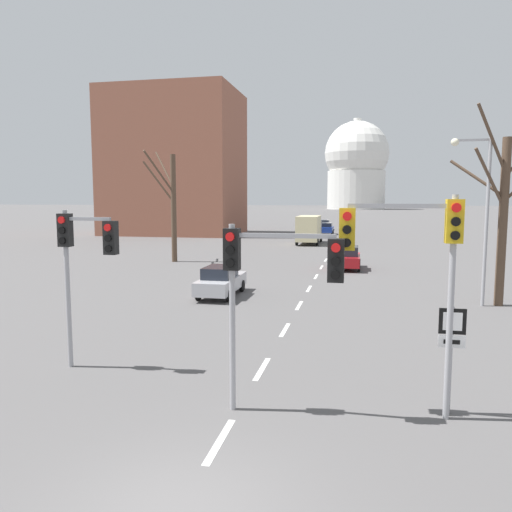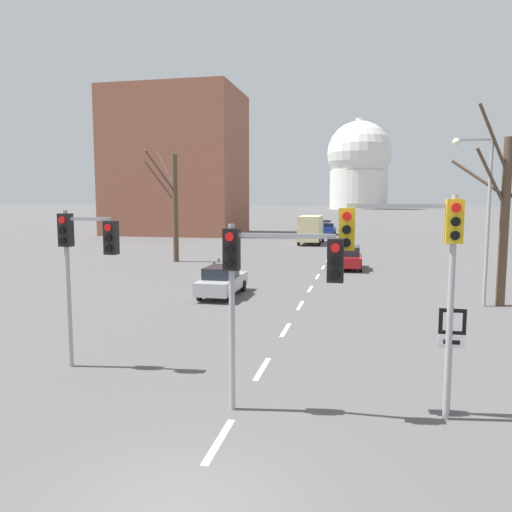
% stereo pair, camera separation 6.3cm
% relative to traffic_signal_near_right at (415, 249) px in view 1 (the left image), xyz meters
% --- Properties ---
extents(lane_stripe_0, '(0.16, 2.00, 0.01)m').
position_rel_traffic_signal_near_right_xyz_m(lane_stripe_0, '(-3.94, -2.08, -3.86)').
color(lane_stripe_0, silver).
rests_on(lane_stripe_0, ground_plane).
extents(lane_stripe_1, '(0.16, 2.00, 0.01)m').
position_rel_traffic_signal_near_right_xyz_m(lane_stripe_1, '(-3.94, 2.42, -3.86)').
color(lane_stripe_1, silver).
rests_on(lane_stripe_1, ground_plane).
extents(lane_stripe_2, '(0.16, 2.00, 0.01)m').
position_rel_traffic_signal_near_right_xyz_m(lane_stripe_2, '(-3.94, 6.92, -3.86)').
color(lane_stripe_2, silver).
rests_on(lane_stripe_2, ground_plane).
extents(lane_stripe_3, '(0.16, 2.00, 0.01)m').
position_rel_traffic_signal_near_right_xyz_m(lane_stripe_3, '(-3.94, 11.42, -3.86)').
color(lane_stripe_3, silver).
rests_on(lane_stripe_3, ground_plane).
extents(lane_stripe_4, '(0.16, 2.00, 0.01)m').
position_rel_traffic_signal_near_right_xyz_m(lane_stripe_4, '(-3.94, 15.92, -3.86)').
color(lane_stripe_4, silver).
rests_on(lane_stripe_4, ground_plane).
extents(lane_stripe_5, '(0.16, 2.00, 0.01)m').
position_rel_traffic_signal_near_right_xyz_m(lane_stripe_5, '(-3.94, 20.42, -3.86)').
color(lane_stripe_5, silver).
rests_on(lane_stripe_5, ground_plane).
extents(lane_stripe_6, '(0.16, 2.00, 0.01)m').
position_rel_traffic_signal_near_right_xyz_m(lane_stripe_6, '(-3.94, 24.92, -3.86)').
color(lane_stripe_6, silver).
rests_on(lane_stripe_6, ground_plane).
extents(lane_stripe_7, '(0.16, 2.00, 0.01)m').
position_rel_traffic_signal_near_right_xyz_m(lane_stripe_7, '(-3.94, 29.42, -3.86)').
color(lane_stripe_7, silver).
rests_on(lane_stripe_7, ground_plane).
extents(lane_stripe_8, '(0.16, 2.00, 0.01)m').
position_rel_traffic_signal_near_right_xyz_m(lane_stripe_8, '(-3.94, 33.92, -3.86)').
color(lane_stripe_8, silver).
rests_on(lane_stripe_8, ground_plane).
extents(traffic_signal_near_right, '(2.66, 0.34, 5.08)m').
position_rel_traffic_signal_near_right_xyz_m(traffic_signal_near_right, '(0.00, 0.00, 0.00)').
color(traffic_signal_near_right, '#9E9EA3').
rests_on(traffic_signal_near_right, ground_plane).
extents(traffic_signal_centre_tall, '(2.73, 0.34, 4.41)m').
position_rel_traffic_signal_near_right_xyz_m(traffic_signal_centre_tall, '(-3.21, -0.51, -0.52)').
color(traffic_signal_centre_tall, '#9E9EA3').
rests_on(traffic_signal_centre_tall, ground_plane).
extents(traffic_signal_near_left, '(1.79, 0.34, 4.66)m').
position_rel_traffic_signal_near_right_xyz_m(traffic_signal_near_left, '(-9.07, 1.46, -0.34)').
color(traffic_signal_near_left, '#9E9EA3').
rests_on(traffic_signal_near_left, ground_plane).
extents(route_sign_post, '(0.60, 0.08, 2.54)m').
position_rel_traffic_signal_near_right_xyz_m(route_sign_post, '(0.92, 0.34, -2.13)').
color(route_sign_post, '#9E9EA3').
rests_on(route_sign_post, ground_plane).
extents(street_lamp_right, '(1.79, 0.36, 7.75)m').
position_rel_traffic_signal_near_right_xyz_m(street_lamp_right, '(4.15, 13.11, 0.89)').
color(street_lamp_right, '#9E9EA3').
rests_on(street_lamp_right, ground_plane).
extents(sedan_near_left, '(1.74, 4.48, 1.56)m').
position_rel_traffic_signal_near_right_xyz_m(sedan_near_left, '(-8.19, 12.94, -3.08)').
color(sedan_near_left, '#B7B7BC').
rests_on(sedan_near_left, ground_plane).
extents(sedan_near_right, '(1.88, 4.13, 1.66)m').
position_rel_traffic_signal_near_right_xyz_m(sedan_near_right, '(-2.10, 24.34, -3.04)').
color(sedan_near_right, maroon).
rests_on(sedan_near_right, ground_plane).
extents(sedan_mid_centre, '(1.81, 4.45, 1.62)m').
position_rel_traffic_signal_near_right_xyz_m(sedan_mid_centre, '(-6.96, 70.13, -3.02)').
color(sedan_mid_centre, silver).
rests_on(sedan_mid_centre, ground_plane).
extents(sedan_far_left, '(1.96, 4.56, 1.66)m').
position_rel_traffic_signal_near_right_xyz_m(sedan_far_left, '(-5.96, 59.46, -3.01)').
color(sedan_far_left, navy).
rests_on(sedan_far_left, ground_plane).
extents(delivery_truck, '(2.44, 7.20, 3.14)m').
position_rel_traffic_signal_near_right_xyz_m(delivery_truck, '(-6.81, 44.07, -2.17)').
color(delivery_truck, '#333842').
rests_on(delivery_truck, ground_plane).
extents(bare_tree_left_near, '(2.66, 4.99, 8.90)m').
position_rel_traffic_signal_near_right_xyz_m(bare_tree_left_near, '(-15.88, 25.87, 0.77)').
color(bare_tree_left_near, brown).
rests_on(bare_tree_left_near, ground_plane).
extents(bare_tree_right_near, '(4.78, 2.82, 9.20)m').
position_rel_traffic_signal_near_right_xyz_m(bare_tree_right_near, '(5.21, 13.30, 0.57)').
color(bare_tree_right_near, brown).
rests_on(bare_tree_right_near, ground_plane).
extents(capitol_dome, '(31.39, 31.39, 44.34)m').
position_rel_traffic_signal_near_right_xyz_m(capitol_dome, '(-3.94, 243.70, 17.73)').
color(capitol_dome, silver).
rests_on(capitol_dome, ground_plane).
extents(apartment_block_left, '(18.00, 14.00, 20.13)m').
position_rel_traffic_signal_near_right_xyz_m(apartment_block_left, '(-27.43, 56.88, 6.20)').
color(apartment_block_left, '#935642').
rests_on(apartment_block_left, ground_plane).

